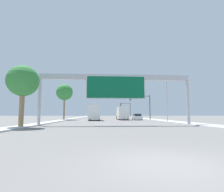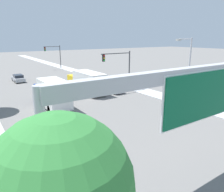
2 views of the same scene
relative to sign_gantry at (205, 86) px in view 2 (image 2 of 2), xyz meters
The scene contains 10 objects.
sidewalk_right 43.93m from the sign_gantry, 75.04° to the left, with size 3.00×120.00×0.15m.
sign_gantry is the anchor object (origin of this frame).
car_near_left 37.78m from the sign_gantry, 95.36° to the left, with size 1.77×4.30×1.39m.
car_far_center 22.05m from the sign_gantry, 71.02° to the left, with size 1.81×4.75×1.55m.
truck_box_primary 22.80m from the sign_gantry, 81.04° to the left, with size 2.47×8.95×3.29m.
truck_box_secondary 18.61m from the sign_gantry, 101.07° to the left, with size 2.49×7.38×3.49m.
traffic_light_near_intersection 21.87m from the sign_gantry, 67.10° to the left, with size 5.45×0.32×6.27m.
traffic_light_mid_block 50.90m from the sign_gantry, 80.00° to the left, with size 4.50×0.32×6.27m.
palm_tree_foreground 11.15m from the sign_gantry, 162.36° to the right, with size 3.45×3.45×6.87m.
street_lamp_right 13.36m from the sign_gantry, 41.44° to the left, with size 2.71×0.28×8.34m.
Camera 2 is at (-12.00, 10.39, 8.39)m, focal length 35.00 mm.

